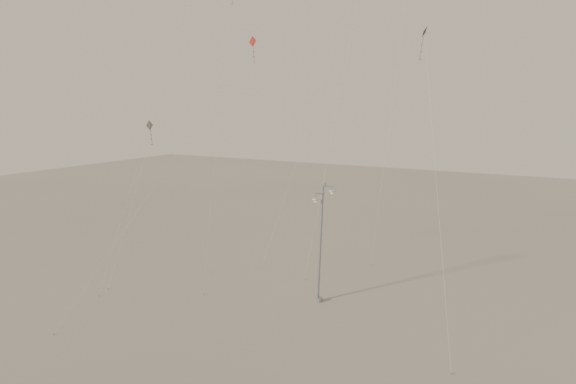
% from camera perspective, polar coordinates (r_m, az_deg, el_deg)
% --- Properties ---
extents(ground, '(160.00, 160.00, 0.00)m').
position_cam_1_polar(ground, '(27.47, -4.34, -18.23)').
color(ground, gray).
rests_on(ground, ground).
extents(street_lamp, '(1.44, 1.12, 8.38)m').
position_cam_1_polar(street_lamp, '(30.63, 4.21, -6.06)').
color(street_lamp, '#92949A').
rests_on(street_lamp, ground).
extents(kite_1, '(0.44, 4.14, 22.57)m').
position_cam_1_polar(kite_1, '(33.50, -8.20, 17.48)').
color(kite_1, '#35312C').
rests_on(kite_1, ground).
extents(kite_3, '(5.14, 15.19, 18.59)m').
position_cam_1_polar(kite_3, '(33.37, -9.34, 11.56)').
color(kite_3, maroon).
rests_on(kite_3, ground).
extents(kite_4, '(3.95, 7.29, 18.10)m').
position_cam_1_polar(kite_4, '(27.86, 17.53, 10.94)').
color(kite_4, '#35312C').
rests_on(kite_4, ground).
extents(kite_6, '(1.91, 4.59, 12.36)m').
position_cam_1_polar(kite_6, '(34.63, -18.23, 4.17)').
color(kite_6, '#35312C').
rests_on(kite_6, ground).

